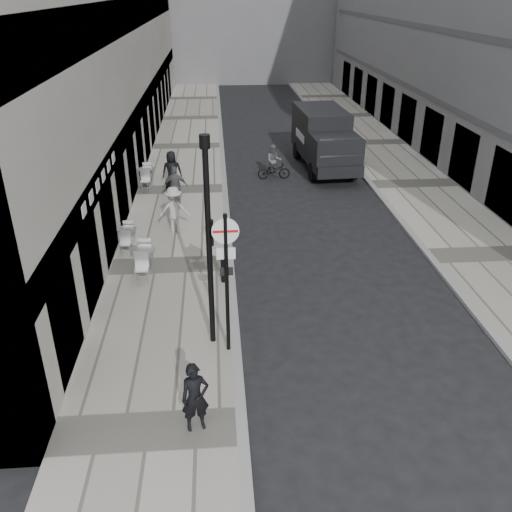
{
  "coord_description": "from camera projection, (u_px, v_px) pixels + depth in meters",
  "views": [
    {
      "loc": [
        -0.36,
        -6.05,
        8.55
      ],
      "look_at": [
        0.72,
        8.23,
        1.4
      ],
      "focal_mm": 38.0,
      "sensor_mm": 36.0,
      "label": 1
    }
  ],
  "objects": [
    {
      "name": "pedestrian_c",
      "position": [
        172.0,
        171.0,
        24.57
      ],
      "size": [
        0.93,
        0.64,
        1.82
      ],
      "primitive_type": "imported",
      "rotation": [
        0.0,
        0.0,
        3.22
      ],
      "color": "black",
      "rests_on": "sidewalk"
    },
    {
      "name": "cyclist",
      "position": [
        274.0,
        166.0,
        26.52
      ],
      "size": [
        1.59,
        0.61,
        1.7
      ],
      "rotation": [
        0.0,
        0.0,
        0.02
      ],
      "color": "black",
      "rests_on": "ground"
    },
    {
      "name": "pedestrian_a",
      "position": [
        175.0,
        186.0,
        22.82
      ],
      "size": [
        1.03,
        0.46,
        1.73
      ],
      "primitive_type": "imported",
      "rotation": [
        0.0,
        0.0,
        3.18
      ],
      "color": "#525357",
      "rests_on": "sidewalk"
    },
    {
      "name": "bollard_far",
      "position": [
        212.0,
        233.0,
        19.44
      ],
      "size": [
        0.13,
        0.13,
        0.95
      ],
      "primitive_type": "cylinder",
      "color": "black",
      "rests_on": "sidewalk"
    },
    {
      "name": "sign_post",
      "position": [
        226.0,
        266.0,
        12.97
      ],
      "size": [
        0.65,
        0.1,
        3.77
      ],
      "rotation": [
        0.0,
        0.0,
        0.01
      ],
      "color": "black",
      "rests_on": "sidewalk"
    },
    {
      "name": "far_sidewalk",
      "position": [
        413.0,
        184.0,
        25.88
      ],
      "size": [
        4.0,
        60.0,
        0.12
      ],
      "primitive_type": "cube",
      "color": "#ADA99D",
      "rests_on": "ground"
    },
    {
      "name": "sidewalk",
      "position": [
        182.0,
        190.0,
        25.13
      ],
      "size": [
        4.0,
        60.0,
        0.12
      ],
      "primitive_type": "cube",
      "color": "#ADA99D",
      "rests_on": "ground"
    },
    {
      "name": "cafe_table_far",
      "position": [
        147.0,
        176.0,
        25.17
      ],
      "size": [
        0.8,
        1.8,
        1.02
      ],
      "color": "#BCBDBF",
      "rests_on": "sidewalk"
    },
    {
      "name": "cafe_table_mid",
      "position": [
        127.0,
        237.0,
        19.25
      ],
      "size": [
        0.69,
        1.56,
        0.89
      ],
      "color": "silver",
      "rests_on": "sidewalk"
    },
    {
      "name": "lamppost",
      "position": [
        209.0,
        235.0,
        13.02
      ],
      "size": [
        0.25,
        0.25,
        5.5
      ],
      "color": "black",
      "rests_on": "sidewalk"
    },
    {
      "name": "pedestrian_b",
      "position": [
        174.0,
        210.0,
        20.31
      ],
      "size": [
        1.2,
        0.73,
        1.81
      ],
      "primitive_type": "imported",
      "rotation": [
        0.0,
        0.0,
        3.19
      ],
      "color": "#B9B1AB",
      "rests_on": "sidewalk"
    },
    {
      "name": "panel_van",
      "position": [
        324.0,
        137.0,
        27.8
      ],
      "size": [
        2.61,
        6.27,
        2.9
      ],
      "rotation": [
        0.0,
        0.0,
        0.06
      ],
      "color": "black",
      "rests_on": "ground"
    },
    {
      "name": "bollard_near",
      "position": [
        223.0,
        268.0,
        17.01
      ],
      "size": [
        0.14,
        0.14,
        1.02
      ],
      "primitive_type": "cylinder",
      "color": "black",
      "rests_on": "sidewalk"
    },
    {
      "name": "walking_man",
      "position": [
        195.0,
        398.0,
        11.19
      ],
      "size": [
        0.66,
        0.51,
        1.62
      ],
      "primitive_type": "imported",
      "rotation": [
        0.0,
        0.0,
        0.23
      ],
      "color": "black",
      "rests_on": "sidewalk"
    },
    {
      "name": "cafe_table_near",
      "position": [
        144.0,
        259.0,
        17.51
      ],
      "size": [
        0.8,
        1.81,
        1.03
      ],
      "color": "silver",
      "rests_on": "sidewalk"
    }
  ]
}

